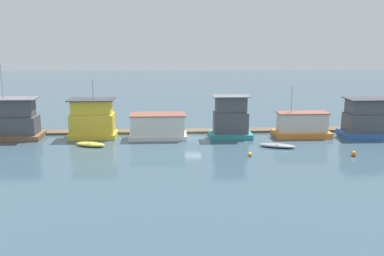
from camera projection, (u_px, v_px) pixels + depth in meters
The scene contains 14 objects.
ground_plane at pixel (192, 137), 55.16m from camera, with size 200.00×200.00×0.00m, color #385160.
dock_walkway at pixel (191, 131), 57.90m from camera, with size 59.60×2.10×0.30m, color brown.
houseboat_brown at pixel (16, 121), 53.92m from camera, with size 6.34×3.92×9.54m.
houseboat_yellow at pixel (92, 120), 54.48m from camera, with size 5.97×3.54×7.41m.
houseboat_white at pixel (158, 126), 54.25m from camera, with size 7.22×3.62×3.15m.
houseboat_teal at pixel (231, 120), 54.42m from camera, with size 5.37×3.45×5.41m.
houseboat_orange at pixel (302, 125), 55.16m from camera, with size 7.21×3.23×6.53m.
houseboat_blue at pixel (366, 119), 55.22m from camera, with size 5.93×4.09×4.95m.
dinghy_yellow at pixel (90, 144), 50.49m from camera, with size 3.86×2.28×0.52m.
dinghy_grey at pixel (277, 145), 50.07m from camera, with size 4.40×2.59×0.46m.
mooring_post_far_right at pixel (238, 126), 56.73m from camera, with size 0.22×0.22×2.20m, color brown.
mooring_post_near_left at pixel (94, 130), 55.89m from camera, with size 0.24×0.24×1.45m, color brown.
buoy_orange at pixel (354, 154), 46.51m from camera, with size 0.58×0.58×0.58m, color orange.
buoy_yellow at pixel (250, 154), 46.46m from camera, with size 0.45×0.45×0.45m, color yellow.
Camera 1 is at (-2.63, -53.53, 13.12)m, focal length 40.00 mm.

